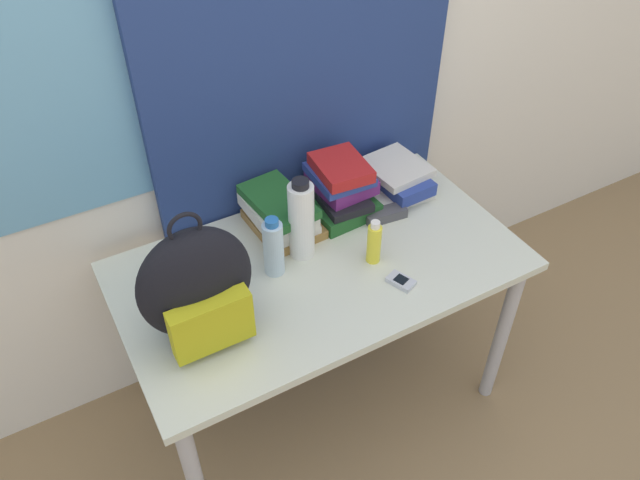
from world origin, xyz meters
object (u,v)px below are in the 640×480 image
(cell_phone, at_px, (401,281))
(sunglasses_case, at_px, (385,214))
(backpack, at_px, (197,287))
(book_stack_center, at_px, (339,188))
(book_stack_left, at_px, (280,213))
(sunscreen_bottle, at_px, (374,243))
(water_bottle, at_px, (273,248))
(book_stack_right, at_px, (395,178))
(sports_bottle, at_px, (301,220))

(cell_phone, distance_m, sunglasses_case, 0.32)
(backpack, bearing_deg, book_stack_center, 25.27)
(cell_phone, bearing_deg, book_stack_left, 116.75)
(sunglasses_case, bearing_deg, sunscreen_bottle, -134.10)
(sunglasses_case, bearing_deg, water_bottle, -174.14)
(backpack, relative_size, water_bottle, 2.02)
(backpack, distance_m, cell_phone, 0.64)
(book_stack_center, distance_m, sunscreen_bottle, 0.29)
(backpack, relative_size, book_stack_right, 1.51)
(book_stack_left, relative_size, water_bottle, 1.37)
(sports_bottle, distance_m, sunglasses_case, 0.36)
(book_stack_left, bearing_deg, cell_phone, -63.25)
(book_stack_left, bearing_deg, water_bottle, -122.31)
(backpack, height_order, book_stack_right, backpack)
(backpack, relative_size, book_stack_left, 1.47)
(sunscreen_bottle, bearing_deg, sports_bottle, 142.26)
(book_stack_left, height_order, cell_phone, book_stack_left)
(sports_bottle, xyz_separation_m, sunscreen_bottle, (0.18, -0.14, -0.07))
(book_stack_center, bearing_deg, book_stack_right, -0.11)
(book_stack_center, height_order, cell_phone, book_stack_center)
(book_stack_left, distance_m, water_bottle, 0.21)
(book_stack_left, xyz_separation_m, cell_phone, (0.21, -0.41, -0.06))
(backpack, height_order, water_bottle, backpack)
(backpack, relative_size, sunscreen_bottle, 2.67)
(water_bottle, distance_m, sports_bottle, 0.13)
(book_stack_right, xyz_separation_m, sunglasses_case, (-0.13, -0.13, -0.03))
(book_stack_left, distance_m, cell_phone, 0.47)
(water_bottle, xyz_separation_m, sunscreen_bottle, (0.30, -0.11, -0.03))
(water_bottle, bearing_deg, book_stack_left, 57.69)
(sunglasses_case, bearing_deg, book_stack_right, 45.54)
(cell_phone, bearing_deg, sunglasses_case, 65.23)
(book_stack_left, bearing_deg, book_stack_right, 0.19)
(book_stack_right, height_order, cell_phone, book_stack_right)
(book_stack_center, distance_m, cell_phone, 0.42)
(backpack, relative_size, sunglasses_case, 2.76)
(book_stack_center, xyz_separation_m, sports_bottle, (-0.22, -0.14, 0.05))
(water_bottle, bearing_deg, backpack, -157.33)
(water_bottle, relative_size, cell_phone, 2.17)
(book_stack_right, bearing_deg, book_stack_left, -179.81)
(book_stack_right, height_order, sports_bottle, sports_bottle)
(book_stack_left, height_order, book_stack_right, book_stack_left)
(sunglasses_case, bearing_deg, backpack, -167.35)
(sports_bottle, bearing_deg, water_bottle, -164.41)
(water_bottle, distance_m, sunscreen_bottle, 0.32)
(cell_phone, bearing_deg, sports_bottle, 126.50)
(book_stack_center, bearing_deg, sports_bottle, -147.29)
(cell_phone, bearing_deg, sunscreen_bottle, 98.09)
(book_stack_left, distance_m, book_stack_right, 0.47)
(book_stack_left, height_order, sunscreen_bottle, sunscreen_bottle)
(book_stack_center, distance_m, water_bottle, 0.38)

